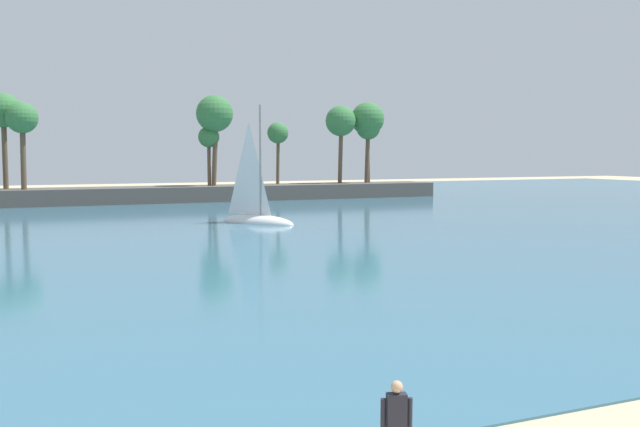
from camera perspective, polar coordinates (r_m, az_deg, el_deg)
sea at (r=66.76m, az=-16.96°, el=-0.11°), size 220.00×109.42×0.06m
palm_headland at (r=81.74m, az=-15.35°, el=3.23°), size 84.68×6.00×12.67m
person_at_waterline at (r=12.73m, az=6.11°, el=-16.40°), size 0.53×0.30×1.67m
sailboat_toward_headland at (r=56.35m, az=-5.12°, el=0.15°), size 5.42×6.84×9.89m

